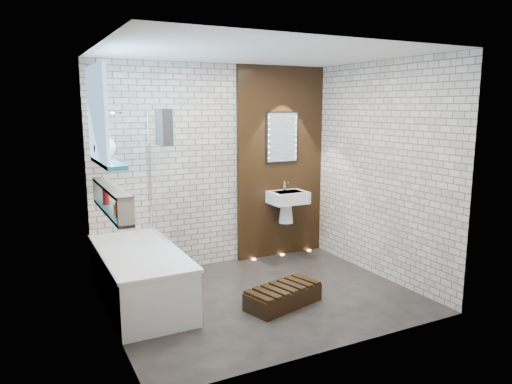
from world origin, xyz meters
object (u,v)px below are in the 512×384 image
bathtub (140,276)px  washbasin (287,202)px  led_mirror (282,137)px  walnut_step (283,297)px  bath_screen (158,177)px

bathtub → washbasin: washbasin is taller
led_mirror → walnut_step: led_mirror is taller
bathtub → walnut_step: 1.53m
washbasin → bathtub: bearing=-164.0°
washbasin → walnut_step: (-0.86, -1.37, -0.70)m
bathtub → washbasin: bearing=16.0°
led_mirror → bath_screen: bearing=-169.3°
bath_screen → walnut_step: 1.94m
washbasin → bath_screen: bearing=-174.2°
washbasin → led_mirror: size_ratio=0.83×
bathtub → led_mirror: 2.68m
washbasin → led_mirror: led_mirror is taller
washbasin → walnut_step: 1.76m
washbasin → walnut_step: washbasin is taller
bath_screen → walnut_step: bath_screen is taller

